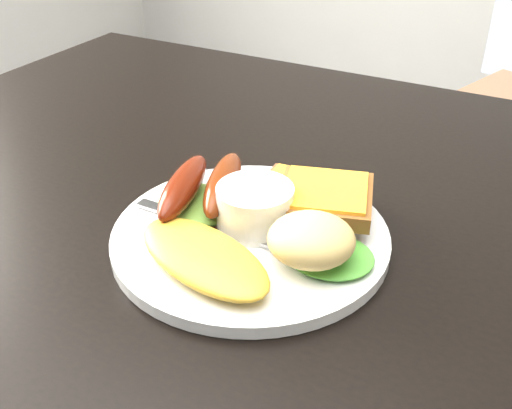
{
  "coord_description": "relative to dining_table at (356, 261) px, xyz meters",
  "views": [
    {
      "loc": [
        0.12,
        -0.41,
        1.04
      ],
      "look_at": [
        -0.08,
        -0.03,
        0.78
      ],
      "focal_mm": 42.0,
      "sensor_mm": 36.0,
      "label": 1
    }
  ],
  "objects": [
    {
      "name": "toast_b",
      "position": [
        -0.03,
        0.01,
        0.05
      ],
      "size": [
        0.1,
        0.1,
        0.01
      ],
      "primitive_type": "cube",
      "rotation": [
        0.0,
        0.0,
        0.3
      ],
      "color": "brown",
      "rests_on": "toast_a"
    },
    {
      "name": "toast_a",
      "position": [
        -0.06,
        0.01,
        0.04
      ],
      "size": [
        0.09,
        0.09,
        0.01
      ],
      "primitive_type": "cube",
      "rotation": [
        0.0,
        0.0,
        0.08
      ],
      "color": "brown",
      "rests_on": "plate"
    },
    {
      "name": "ramekin",
      "position": [
        -0.08,
        -0.03,
        0.05
      ],
      "size": [
        0.07,
        0.07,
        0.04
      ],
      "primitive_type": "cylinder",
      "rotation": [
        0.0,
        0.0,
        -0.15
      ],
      "color": "white",
      "rests_on": "plate"
    },
    {
      "name": "plate",
      "position": [
        -0.08,
        -0.04,
        0.03
      ],
      "size": [
        0.23,
        0.23,
        0.01
      ],
      "primitive_type": "cylinder",
      "color": "white",
      "rests_on": "dining_table"
    },
    {
      "name": "lettuce_right",
      "position": [
        -0.01,
        -0.05,
        0.04
      ],
      "size": [
        0.07,
        0.07,
        0.01
      ],
      "primitive_type": "ellipsoid",
      "rotation": [
        0.0,
        0.0,
        0.07
      ],
      "color": "#328F1B",
      "rests_on": "plate"
    },
    {
      "name": "fork",
      "position": [
        -0.12,
        -0.05,
        0.03
      ],
      "size": [
        0.14,
        0.01,
        0.0
      ],
      "primitive_type": "cube",
      "rotation": [
        0.0,
        0.0,
        -0.01
      ],
      "color": "#ADAFB7",
      "rests_on": "plate"
    },
    {
      "name": "sausage_a",
      "position": [
        -0.15,
        -0.04,
        0.05
      ],
      "size": [
        0.06,
        0.11,
        0.03
      ],
      "primitive_type": "ellipsoid",
      "rotation": [
        0.0,
        0.0,
        0.27
      ],
      "color": "maroon",
      "rests_on": "lettuce_left"
    },
    {
      "name": "omelette",
      "position": [
        -0.09,
        -0.1,
        0.04
      ],
      "size": [
        0.15,
        0.1,
        0.02
      ],
      "primitive_type": "ellipsoid",
      "rotation": [
        0.0,
        0.0,
        -0.33
      ],
      "color": "gold",
      "rests_on": "plate"
    },
    {
      "name": "potato_salad",
      "position": [
        -0.02,
        -0.06,
        0.06
      ],
      "size": [
        0.09,
        0.08,
        0.04
      ],
      "primitive_type": "ellipsoid",
      "rotation": [
        0.0,
        0.0,
        0.4
      ],
      "color": "#F3EAA9",
      "rests_on": "lettuce_right"
    },
    {
      "name": "lettuce_left",
      "position": [
        -0.14,
        -0.03,
        0.04
      ],
      "size": [
        0.09,
        0.09,
        0.01
      ],
      "primitive_type": "ellipsoid",
      "rotation": [
        0.0,
        0.0,
        -0.32
      ],
      "color": "olive",
      "rests_on": "plate"
    },
    {
      "name": "sausage_b",
      "position": [
        -0.12,
        -0.02,
        0.05
      ],
      "size": [
        0.06,
        0.11,
        0.03
      ],
      "primitive_type": "ellipsoid",
      "rotation": [
        0.0,
        0.0,
        0.34
      ],
      "color": "#6B2B09",
      "rests_on": "lettuce_left"
    },
    {
      "name": "dining_table",
      "position": [
        0.0,
        0.0,
        0.0
      ],
      "size": [
        1.2,
        0.8,
        0.04
      ],
      "primitive_type": "cube",
      "color": "black",
      "rests_on": "ground"
    }
  ]
}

